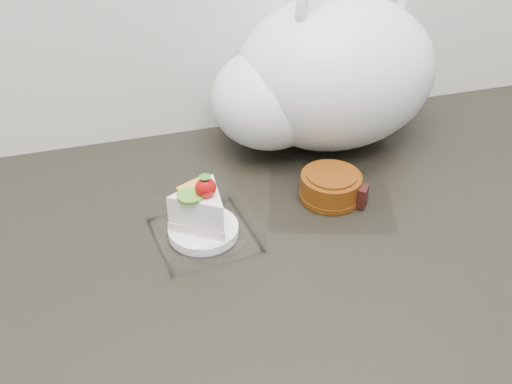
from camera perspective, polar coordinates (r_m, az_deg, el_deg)
name	(u,v)px	position (r m, az deg, el deg)	size (l,w,h in m)	color
cake_tray	(203,220)	(0.77, -5.35, -2.81)	(0.15, 0.15, 0.10)	white
mooncake_wrap	(332,189)	(0.85, 7.56, 0.33)	(0.22, 0.22, 0.04)	white
plastic_bag	(323,77)	(0.94, 6.70, 11.37)	(0.42, 0.33, 0.31)	silver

